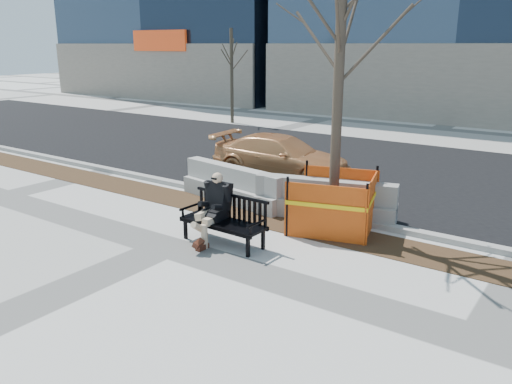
% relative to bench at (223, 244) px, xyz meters
% --- Properties ---
extents(ground, '(120.00, 120.00, 0.00)m').
position_rel_bench_xyz_m(ground, '(-0.84, -0.79, 0.00)').
color(ground, beige).
rests_on(ground, ground).
extents(mulch_strip, '(40.00, 1.20, 0.02)m').
position_rel_bench_xyz_m(mulch_strip, '(-0.84, 1.81, 0.00)').
color(mulch_strip, '#47301C').
rests_on(mulch_strip, ground).
extents(asphalt_street, '(60.00, 10.40, 0.01)m').
position_rel_bench_xyz_m(asphalt_street, '(-0.84, 8.01, 0.00)').
color(asphalt_street, black).
rests_on(asphalt_street, ground).
extents(curb, '(60.00, 0.25, 0.12)m').
position_rel_bench_xyz_m(curb, '(-0.84, 2.76, 0.06)').
color(curb, '#9E9B93').
rests_on(curb, ground).
extents(bench, '(1.92, 0.73, 1.02)m').
position_rel_bench_xyz_m(bench, '(0.00, 0.00, 0.00)').
color(bench, black).
rests_on(bench, ground).
extents(seated_man, '(0.64, 1.05, 1.44)m').
position_rel_bench_xyz_m(seated_man, '(-0.26, 0.06, 0.00)').
color(seated_man, black).
rests_on(seated_man, ground).
extents(tree_fence, '(3.24, 3.24, 6.57)m').
position_rel_bench_xyz_m(tree_fence, '(1.40, 2.14, 0.00)').
color(tree_fence, '#FF6116').
rests_on(tree_fence, ground).
extents(sedan, '(4.53, 2.14, 1.28)m').
position_rel_bench_xyz_m(sedan, '(-2.04, 5.41, 0.00)').
color(sedan, tan).
rests_on(sedan, ground).
extents(jersey_barrier_left, '(3.38, 1.17, 0.95)m').
position_rel_bench_xyz_m(jersey_barrier_left, '(-1.64, 2.48, 0.00)').
color(jersey_barrier_left, '#A9A59E').
rests_on(jersey_barrier_left, ground).
extents(jersey_barrier_right, '(3.38, 1.53, 0.95)m').
position_rel_bench_xyz_m(jersey_barrier_right, '(0.91, 2.67, 0.00)').
color(jersey_barrier_right, gray).
rests_on(jersey_barrier_right, ground).
extents(far_tree_left, '(2.48, 2.48, 5.12)m').
position_rel_bench_xyz_m(far_tree_left, '(-10.30, 13.62, 0.00)').
color(far_tree_left, '#4C4131').
rests_on(far_tree_left, ground).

